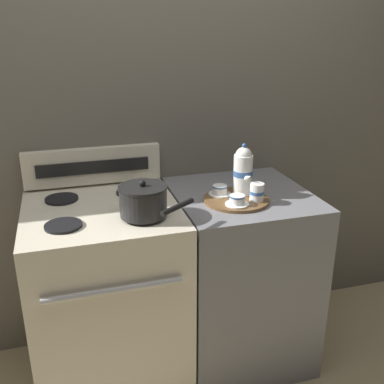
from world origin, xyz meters
name	(u,v)px	position (x,y,z in m)	size (l,w,h in m)	color
ground_plane	(175,359)	(0.00, 0.00, 0.00)	(6.00, 6.00, 0.00)	tan
wall_back	(155,143)	(0.00, 0.36, 1.10)	(6.00, 0.05, 2.20)	#666056
stove	(108,296)	(-0.33, 0.00, 0.46)	(0.69, 0.70, 0.93)	beige
control_panel	(93,166)	(-0.33, 0.31, 1.02)	(0.67, 0.05, 0.18)	beige
side_counter	(239,275)	(0.35, 0.00, 0.46)	(0.65, 0.68, 0.92)	slate
saucepan	(144,201)	(-0.16, -0.15, 0.99)	(0.29, 0.32, 0.16)	black
serving_tray	(236,200)	(0.28, -0.09, 0.92)	(0.30, 0.30, 0.01)	brown
teapot	(243,171)	(0.33, -0.04, 1.05)	(0.09, 0.15, 0.25)	white
teacup_left	(237,200)	(0.25, -0.16, 0.95)	(0.11, 0.11, 0.05)	white
teacup_right	(220,190)	(0.22, -0.02, 0.95)	(0.11, 0.11, 0.05)	white
creamer_jug	(257,192)	(0.36, -0.14, 0.97)	(0.07, 0.07, 0.08)	white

